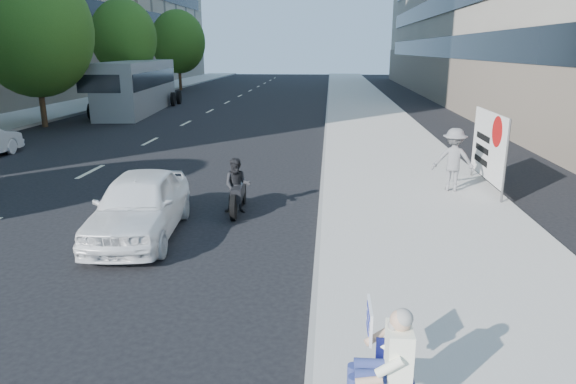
# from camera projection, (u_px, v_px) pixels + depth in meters

# --- Properties ---
(ground) EXTENTS (160.00, 160.00, 0.00)m
(ground) POSITION_uv_depth(u_px,v_px,m) (237.00, 278.00, 9.38)
(ground) COLOR black
(ground) RESTS_ON ground
(near_sidewalk) EXTENTS (5.00, 120.00, 0.15)m
(near_sidewalk) POSITION_uv_depth(u_px,v_px,m) (373.00, 124.00, 28.25)
(near_sidewalk) COLOR #AEAAA2
(near_sidewalk) RESTS_ON ground
(far_sidewalk) EXTENTS (4.50, 120.00, 0.15)m
(far_sidewalk) POSITION_uv_depth(u_px,v_px,m) (13.00, 120.00, 29.87)
(far_sidewalk) COLOR #AEAAA2
(far_sidewalk) RESTS_ON ground
(tree_far_c) EXTENTS (6.00, 6.00, 8.47)m
(tree_far_c) POSITION_uv_depth(u_px,v_px,m) (33.00, 30.00, 26.39)
(tree_far_c) COLOR #382616
(tree_far_c) RESTS_ON ground
(tree_far_d) EXTENTS (4.80, 4.80, 7.65)m
(tree_far_d) POSITION_uv_depth(u_px,v_px,m) (124.00, 38.00, 37.94)
(tree_far_d) COLOR #382616
(tree_far_d) RESTS_ON ground
(tree_far_e) EXTENTS (5.40, 5.40, 7.89)m
(tree_far_e) POSITION_uv_depth(u_px,v_px,m) (178.00, 42.00, 51.42)
(tree_far_e) COLOR #382616
(tree_far_e) RESTS_ON ground
(seated_protester) EXTENTS (0.83, 1.11, 1.31)m
(seated_protester) POSITION_uv_depth(u_px,v_px,m) (386.00, 357.00, 5.48)
(seated_protester) COLOR #121551
(seated_protester) RESTS_ON near_sidewalk
(jogger) EXTENTS (1.24, 0.83, 1.78)m
(jogger) POSITION_uv_depth(u_px,v_px,m) (453.00, 160.00, 14.46)
(jogger) COLOR slate
(jogger) RESTS_ON near_sidewalk
(protest_banner) EXTENTS (0.08, 3.06, 2.20)m
(protest_banner) POSITION_uv_depth(u_px,v_px,m) (489.00, 145.00, 14.64)
(protest_banner) COLOR #4C4C4C
(protest_banner) RESTS_ON near_sidewalk
(white_sedan_near) EXTENTS (2.06, 4.35, 1.44)m
(white_sedan_near) POSITION_uv_depth(u_px,v_px,m) (140.00, 205.00, 11.39)
(white_sedan_near) COLOR white
(white_sedan_near) RESTS_ON ground
(motorcycle) EXTENTS (0.73, 2.05, 1.42)m
(motorcycle) POSITION_uv_depth(u_px,v_px,m) (238.00, 188.00, 13.03)
(motorcycle) COLOR black
(motorcycle) RESTS_ON ground
(bus) EXTENTS (3.77, 12.27, 3.30)m
(bus) POSITION_uv_depth(u_px,v_px,m) (138.00, 87.00, 34.30)
(bus) COLOR gray
(bus) RESTS_ON ground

